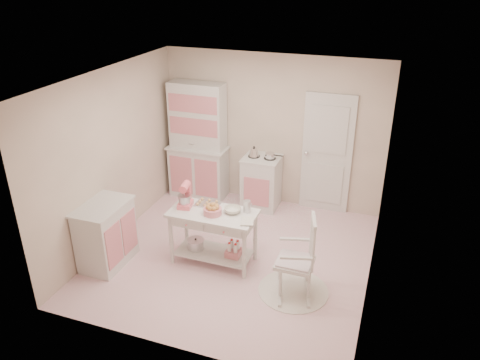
% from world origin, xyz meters
% --- Properties ---
extents(room_shell, '(3.84, 3.84, 2.62)m').
position_xyz_m(room_shell, '(0.00, 0.00, 1.65)').
color(room_shell, pink).
rests_on(room_shell, ground).
extents(door, '(0.82, 0.05, 2.04)m').
position_xyz_m(door, '(0.95, 1.87, 1.02)').
color(door, silver).
rests_on(door, ground).
extents(hutch, '(1.06, 0.50, 2.08)m').
position_xyz_m(hutch, '(-1.29, 1.66, 1.04)').
color(hutch, silver).
rests_on(hutch, ground).
extents(stove, '(0.62, 0.57, 0.92)m').
position_xyz_m(stove, '(-0.09, 1.61, 0.46)').
color(stove, silver).
rests_on(stove, ground).
extents(base_cabinet, '(0.54, 0.84, 0.92)m').
position_xyz_m(base_cabinet, '(-1.63, -0.74, 0.46)').
color(base_cabinet, silver).
rests_on(base_cabinet, ground).
extents(lace_rug, '(0.92, 0.92, 0.01)m').
position_xyz_m(lace_rug, '(1.00, -0.49, 0.01)').
color(lace_rug, white).
rests_on(lace_rug, ground).
extents(rocking_chair, '(0.65, 0.82, 1.10)m').
position_xyz_m(rocking_chair, '(1.00, -0.49, 0.55)').
color(rocking_chair, silver).
rests_on(rocking_chair, ground).
extents(work_table, '(1.20, 0.60, 0.80)m').
position_xyz_m(work_table, '(-0.23, -0.21, 0.40)').
color(work_table, silver).
rests_on(work_table, ground).
extents(stand_mixer, '(0.25, 0.31, 0.34)m').
position_xyz_m(stand_mixer, '(-0.65, -0.19, 0.97)').
color(stand_mixer, '#F86876').
rests_on(stand_mixer, work_table).
extents(cookie_tray, '(0.34, 0.24, 0.02)m').
position_xyz_m(cookie_tray, '(-0.38, -0.03, 0.81)').
color(cookie_tray, silver).
rests_on(cookie_tray, work_table).
extents(bread_basket, '(0.25, 0.25, 0.09)m').
position_xyz_m(bread_basket, '(-0.21, -0.26, 0.85)').
color(bread_basket, '#D57A84').
rests_on(bread_basket, work_table).
extents(mixing_bowl, '(0.23, 0.23, 0.07)m').
position_xyz_m(mixing_bowl, '(0.03, -0.13, 0.84)').
color(mixing_bowl, beige).
rests_on(mixing_bowl, work_table).
extents(metal_pitcher, '(0.10, 0.10, 0.17)m').
position_xyz_m(metal_pitcher, '(0.21, -0.05, 0.89)').
color(metal_pitcher, silver).
rests_on(metal_pitcher, work_table).
extents(recipe_book, '(0.22, 0.26, 0.02)m').
position_xyz_m(recipe_book, '(0.22, -0.33, 0.81)').
color(recipe_book, beige).
rests_on(recipe_book, work_table).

